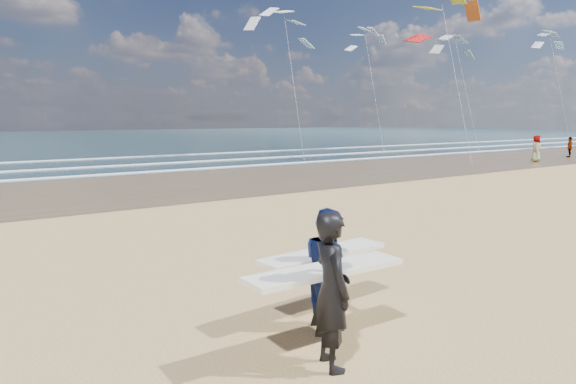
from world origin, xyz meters
TOP-DOWN VIEW (x-y plane):
  - wet_sand_strip at (20.00, 18.00)m, footprint 220.00×12.00m
  - ocean at (20.00, 72.00)m, footprint 220.00×100.00m
  - foam_breakers at (20.00, 28.10)m, footprint 220.00×11.70m
  - surfer_near at (0.52, 0.03)m, footprint 2.21×1.03m
  - surfer_far at (1.31, 1.03)m, footprint 2.23×1.19m
  - beachgoer_0 at (30.46, 14.32)m, footprint 1.06×0.93m
  - beachgoer_1 at (36.68, 15.19)m, footprint 0.98×0.64m
  - kite_0 at (26.90, 19.05)m, footprint 7.64×4.94m
  - kite_1 at (19.17, 27.15)m, footprint 5.99×4.76m
  - kite_2 at (37.42, 25.52)m, footprint 5.54×4.71m
  - kite_4 at (57.75, 27.59)m, footprint 5.67×4.72m
  - kite_5 at (31.59, 31.42)m, footprint 5.03×4.65m

SIDE VIEW (x-z plane):
  - wet_sand_strip at x=20.00m, z-range 0.00..0.01m
  - ocean at x=20.00m, z-range 0.00..0.02m
  - foam_breakers at x=20.00m, z-range 0.02..0.08m
  - beachgoer_1 at x=36.68m, z-range 0.00..1.55m
  - surfer_far at x=1.31m, z-range 0.01..1.73m
  - beachgoer_0 at x=30.46m, z-range 0.00..1.83m
  - surfer_near at x=0.52m, z-range 0.01..1.93m
  - kite_2 at x=37.42m, z-range 0.50..12.26m
  - kite_5 at x=31.59m, z-range 0.33..12.79m
  - kite_1 at x=19.17m, z-range 0.68..12.79m
  - kite_4 at x=57.75m, z-range 0.60..14.86m
  - kite_0 at x=26.90m, z-range 1.43..14.55m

